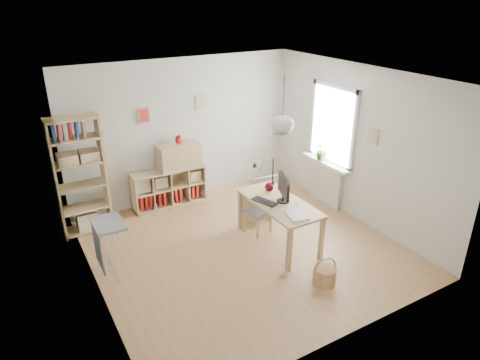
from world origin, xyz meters
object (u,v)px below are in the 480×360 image
drawer_chest (179,156)px  cube_shelf (167,189)px  chair (255,208)px  storage_chest (270,199)px  tall_bookshelf (79,172)px  monitor (284,188)px  desk (279,207)px

drawer_chest → cube_shelf: bearing=169.6°
chair → storage_chest: bearing=25.9°
tall_bookshelf → drawer_chest: bearing=7.5°
chair → monitor: bearing=-86.4°
tall_bookshelf → storage_chest: (3.17, -0.85, -0.90)m
desk → tall_bookshelf: (-2.59, 1.95, 0.43)m
desk → chair: chair is taller
cube_shelf → storage_chest: cube_shelf is taller
cube_shelf → monitor: 2.59m
storage_chest → monitor: (-0.53, -1.12, 0.81)m
cube_shelf → chair: (0.91, -1.72, 0.13)m
chair → drawer_chest: 1.87m
tall_bookshelf → chair: (2.47, -1.44, -0.65)m
desk → cube_shelf: 2.48m
chair → drawer_chest: drawer_chest is taller
chair → tall_bookshelf: bearing=135.7°
tall_bookshelf → monitor: size_ratio=4.16×
cube_shelf → tall_bookshelf: tall_bookshelf is taller
storage_chest → drawer_chest: 1.89m
storage_chest → desk: bearing=-112.4°
chair → drawer_chest: bearing=97.0°
tall_bookshelf → chair: 2.93m
tall_bookshelf → drawer_chest: (1.82, 0.24, -0.14)m
storage_chest → drawer_chest: drawer_chest is taller
cube_shelf → chair: bearing=-62.2°
desk → chair: (-0.12, 0.51, -0.22)m
desk → tall_bookshelf: tall_bookshelf is taller
tall_bookshelf → storage_chest: tall_bookshelf is taller
desk → cube_shelf: (-1.02, 2.23, -0.36)m
storage_chest → monitor: bearing=-109.7°
cube_shelf → monitor: bearing=-64.4°
storage_chest → tall_bookshelf: bearing=170.4°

